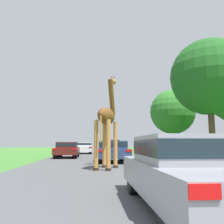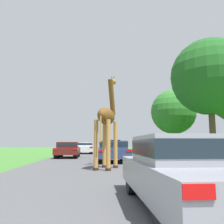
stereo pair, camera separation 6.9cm
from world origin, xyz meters
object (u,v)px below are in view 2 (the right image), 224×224
at_px(car_far_ahead, 68,149).
at_px(car_verge_right, 113,150).
at_px(car_queue_right, 85,148).
at_px(car_queue_left, 112,147).
at_px(tree_centre_back, 173,112).
at_px(tree_left_edge, 210,77).
at_px(car_lead_maroon, 182,169).
at_px(giraffe_near_road, 107,121).

height_order(car_far_ahead, car_verge_right, car_verge_right).
relative_size(car_queue_right, car_queue_left, 1.05).
bearing_deg(tree_centre_back, car_far_ahead, -163.48).
relative_size(car_verge_right, tree_centre_back, 0.59).
bearing_deg(tree_centre_back, car_queue_left, 169.95).
xyz_separation_m(car_queue_left, car_far_ahead, (-4.09, -4.24, -0.11)).
height_order(car_verge_right, tree_left_edge, tree_left_edge).
bearing_deg(car_lead_maroon, car_queue_right, 96.50).
bearing_deg(car_queue_left, car_verge_right, -93.65).
xyz_separation_m(giraffe_near_road, car_queue_right, (-1.76, 17.58, -1.59)).
relative_size(giraffe_near_road, car_queue_right, 1.14).
bearing_deg(car_queue_left, car_far_ahead, -133.97).
height_order(car_queue_right, car_far_ahead, car_queue_right).
bearing_deg(giraffe_near_road, car_verge_right, 100.92).
bearing_deg(tree_left_edge, tree_centre_back, 85.60).
relative_size(giraffe_near_road, car_queue_left, 1.19).
bearing_deg(car_queue_left, car_queue_right, 126.04).
bearing_deg(giraffe_near_road, tree_left_edge, 42.44).
bearing_deg(car_queue_right, car_verge_right, -79.88).
height_order(car_queue_right, car_verge_right, car_verge_right).
distance_m(car_lead_maroon, car_queue_right, 24.84).
bearing_deg(car_far_ahead, car_verge_right, -55.07).
height_order(car_queue_right, tree_left_edge, tree_left_edge).
distance_m(car_verge_right, tree_left_edge, 7.95).
xyz_separation_m(car_queue_left, tree_left_edge, (5.65, -10.55, 4.66)).
height_order(car_lead_maroon, car_queue_right, car_lead_maroon).
distance_m(car_queue_left, tree_centre_back, 7.43).
height_order(car_lead_maroon, car_verge_right, car_verge_right).
height_order(giraffe_near_road, tree_left_edge, tree_left_edge).
bearing_deg(tree_centre_back, car_queue_right, 150.87).
relative_size(car_queue_left, tree_left_edge, 0.51).
distance_m(car_queue_right, car_queue_left, 5.04).
relative_size(car_far_ahead, car_verge_right, 1.00).
distance_m(car_queue_right, tree_left_edge, 17.64).
bearing_deg(car_far_ahead, tree_left_edge, -32.96).
bearing_deg(giraffe_near_road, car_far_ahead, 126.37).
xyz_separation_m(car_far_ahead, tree_left_edge, (9.74, -6.32, 4.78)).
distance_m(car_far_ahead, tree_centre_back, 11.54).
xyz_separation_m(giraffe_near_road, car_far_ahead, (-2.88, 9.27, -1.58)).
distance_m(car_queue_left, tree_left_edge, 12.85).
xyz_separation_m(giraffe_near_road, car_verge_right, (0.61, 4.27, -1.56)).
relative_size(car_lead_maroon, tree_centre_back, 0.67).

